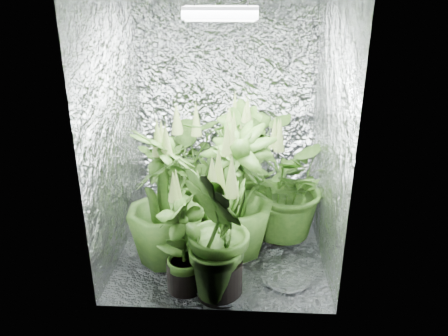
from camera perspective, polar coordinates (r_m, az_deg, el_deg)
ground at (r=3.70m, az=-0.31°, el=-9.97°), size 1.60×1.60×0.00m
walls at (r=3.27m, az=-0.35°, el=4.99°), size 1.62×1.62×2.00m
grow_lamp at (r=3.13m, az=-0.38°, el=19.59°), size 0.50×0.30×0.22m
plant_a at (r=3.87m, az=-4.26°, el=0.11°), size 1.03×1.03×1.09m
plant_b at (r=4.03m, az=2.93°, el=1.21°), size 0.73×0.73×1.12m
plant_c at (r=3.86m, az=1.49°, el=0.17°), size 0.71×0.71×1.11m
plant_d at (r=3.26m, az=-7.72°, el=-4.12°), size 0.82×0.82×1.15m
plant_e at (r=3.58m, az=7.58°, el=-2.16°), size 0.89×0.89×1.06m
plant_f at (r=3.02m, az=-5.26°, el=-9.42°), size 0.52×0.52×0.87m
plant_g at (r=2.90m, az=-0.60°, el=-8.71°), size 0.62×0.62×1.07m
plant_h at (r=3.33m, az=1.65°, el=-3.53°), size 0.79×0.79×1.13m
circulation_fan at (r=4.09m, az=8.65°, el=-4.49°), size 0.16×0.30×0.35m
plant_label at (r=2.97m, az=0.69°, el=-12.08°), size 0.05×0.05×0.08m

